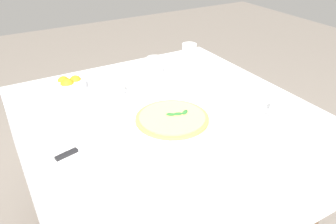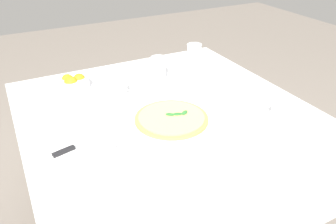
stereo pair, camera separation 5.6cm
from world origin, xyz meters
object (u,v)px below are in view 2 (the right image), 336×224
(coffee_cup_back_corner, at_px, (281,112))
(water_glass_far_left, at_px, (194,56))
(dinner_knife, at_px, (78,145))
(pizza_plate, at_px, (171,121))
(citrus_bowl, at_px, (73,83))
(water_glass_near_right, at_px, (158,70))
(pizza, at_px, (172,118))
(coffee_cup_center_back, at_px, (194,88))
(napkin_folded, at_px, (78,149))
(coffee_cup_left_edge, at_px, (118,89))

(coffee_cup_back_corner, xyz_separation_m, water_glass_far_left, (-0.02, 0.61, 0.03))
(coffee_cup_back_corner, relative_size, dinner_knife, 0.68)
(pizza_plate, height_order, citrus_bowl, citrus_bowl)
(water_glass_far_left, height_order, dinner_knife, water_glass_far_left)
(water_glass_near_right, bearing_deg, pizza, -109.07)
(coffee_cup_center_back, relative_size, water_glass_near_right, 1.21)
(pizza, bearing_deg, coffee_cup_back_corner, -21.99)
(napkin_folded, height_order, dinner_knife, dinner_knife)
(pizza_plate, height_order, napkin_folded, napkin_folded)
(coffee_cup_center_back, xyz_separation_m, napkin_folded, (-0.56, -0.19, -0.02))
(coffee_cup_left_edge, bearing_deg, dinner_knife, -128.55)
(pizza, relative_size, dinner_knife, 1.43)
(pizza_plate, height_order, coffee_cup_left_edge, coffee_cup_left_edge)
(pizza_plate, relative_size, napkin_folded, 1.54)
(dinner_knife, bearing_deg, pizza, -11.52)
(coffee_cup_center_back, distance_m, water_glass_far_left, 0.33)
(pizza_plate, relative_size, dinner_knife, 1.85)
(pizza, relative_size, coffee_cup_back_corner, 2.09)
(citrus_bowl, bearing_deg, pizza, -61.66)
(coffee_cup_center_back, bearing_deg, pizza_plate, -139.44)
(coffee_cup_back_corner, height_order, coffee_cup_left_edge, coffee_cup_left_edge)
(coffee_cup_left_edge, bearing_deg, water_glass_near_right, 18.65)
(coffee_cup_left_edge, distance_m, citrus_bowl, 0.23)
(coffee_cup_center_back, height_order, dinner_knife, coffee_cup_center_back)
(pizza_plate, relative_size, coffee_cup_center_back, 2.71)
(water_glass_near_right, distance_m, dinner_knife, 0.64)
(pizza_plate, distance_m, dinner_knife, 0.36)
(pizza_plate, distance_m, coffee_cup_back_corner, 0.43)
(pizza_plate, distance_m, napkin_folded, 0.36)
(water_glass_far_left, bearing_deg, pizza_plate, -129.30)
(water_glass_far_left, bearing_deg, dinner_knife, -147.41)
(coffee_cup_left_edge, xyz_separation_m, citrus_bowl, (-0.16, 0.16, -0.00))
(water_glass_far_left, xyz_separation_m, water_glass_near_right, (-0.24, -0.06, -0.01))
(coffee_cup_back_corner, relative_size, coffee_cup_left_edge, 1.02)
(citrus_bowl, bearing_deg, water_glass_far_left, -1.96)
(pizza_plate, bearing_deg, citrus_bowl, 118.30)
(water_glass_near_right, bearing_deg, pizza_plate, -109.11)
(coffee_cup_left_edge, xyz_separation_m, water_glass_far_left, (0.47, 0.14, 0.02))
(coffee_cup_back_corner, height_order, citrus_bowl, citrus_bowl)
(napkin_folded, relative_size, dinner_knife, 1.20)
(pizza_plate, distance_m, citrus_bowl, 0.54)
(coffee_cup_back_corner, distance_m, coffee_cup_center_back, 0.38)
(coffee_cup_center_back, xyz_separation_m, citrus_bowl, (-0.46, 0.30, -0.00))
(pizza, bearing_deg, water_glass_near_right, 70.93)
(napkin_folded, bearing_deg, coffee_cup_center_back, 11.76)
(coffee_cup_back_corner, distance_m, water_glass_far_left, 0.62)
(coffee_cup_back_corner, bearing_deg, water_glass_far_left, 92.05)
(pizza_plate, height_order, coffee_cup_center_back, coffee_cup_center_back)
(pizza, height_order, dinner_knife, pizza)
(coffee_cup_back_corner, xyz_separation_m, water_glass_near_right, (-0.26, 0.55, 0.02))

